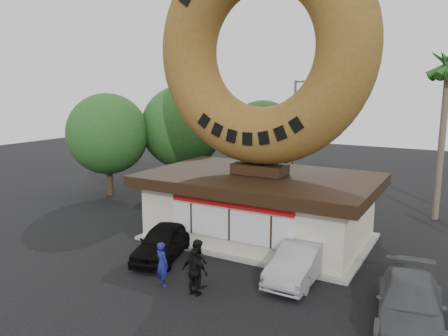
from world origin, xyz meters
TOP-DOWN VIEW (x-y plane):
  - ground at (0.00, 0.00)m, footprint 90.00×90.00m
  - donut_shop at (0.00, 5.98)m, footprint 11.20×7.20m
  - giant_donut at (0.00, 6.00)m, footprint 10.90×2.78m
  - tree_west at (-9.50, 13.00)m, footprint 6.00×6.00m
  - tree_mid at (-4.00, 15.00)m, footprint 5.20×5.20m
  - tree_far at (-13.00, 9.00)m, footprint 5.60×5.60m
  - palm_near at (7.50, 14.00)m, footprint 2.60×2.60m
  - street_lamp at (-1.86, 16.00)m, footprint 2.11×0.20m
  - person_left at (-0.91, -0.74)m, footprint 0.74×0.61m
  - person_center at (0.23, -0.02)m, footprint 1.04×0.90m
  - person_right at (0.60, -0.77)m, footprint 1.07×0.46m
  - car_black at (-2.64, 1.56)m, footprint 2.83×4.60m
  - car_silver at (3.44, 2.47)m, footprint 1.54×4.39m
  - car_grey at (7.68, 0.94)m, footprint 2.65×5.18m

SIDE VIEW (x-z plane):
  - ground at x=0.00m, z-range 0.00..0.00m
  - car_grey at x=7.68m, z-range 0.00..1.44m
  - car_silver at x=3.44m, z-range 0.00..1.44m
  - car_black at x=-2.64m, z-range 0.00..1.46m
  - person_left at x=-0.91m, z-range 0.00..1.75m
  - person_right at x=0.60m, z-range 0.00..1.81m
  - person_center at x=0.23m, z-range 0.00..1.83m
  - donut_shop at x=0.00m, z-range -0.13..3.67m
  - tree_mid at x=-4.00m, z-range 0.70..7.33m
  - tree_far at x=-13.00m, z-range 0.76..7.90m
  - street_lamp at x=-1.86m, z-range 0.48..8.48m
  - tree_west at x=-9.50m, z-range 0.82..8.47m
  - palm_near at x=7.50m, z-range 3.54..13.29m
  - giant_donut at x=0.00m, z-range 3.80..14.70m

